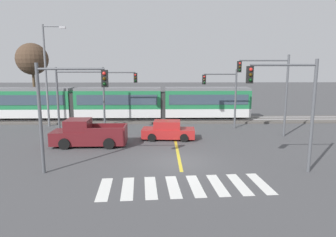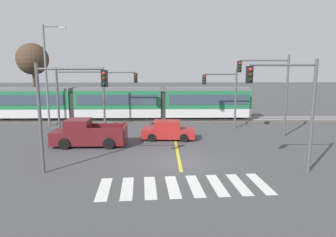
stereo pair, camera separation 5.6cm
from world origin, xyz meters
The scene contains 24 objects.
ground_plane centered at (0.00, 0.00, 0.00)m, with size 200.00×200.00×0.00m, color #474749.
track_bed centered at (0.00, 14.54, 0.09)m, with size 120.00×4.00×0.18m, color #56514C.
rail_near centered at (0.00, 13.82, 0.23)m, with size 120.00×0.08×0.10m, color #939399.
rail_far centered at (0.00, 15.26, 0.23)m, with size 120.00×0.08×0.10m, color #939399.
light_rail_tram centered at (-5.66, 14.53, 2.05)m, with size 28.00×2.64×3.43m.
crosswalk_stripe_0 centered at (-3.84, -4.03, 0.00)m, with size 0.56×2.80×0.01m, color silver.
crosswalk_stripe_1 centered at (-2.74, -3.96, 0.00)m, with size 0.56×2.80×0.01m, color silver.
crosswalk_stripe_2 centered at (-1.65, -3.88, 0.00)m, with size 0.56×2.80×0.01m, color silver.
crosswalk_stripe_3 centered at (-0.55, -3.81, 0.00)m, with size 0.56×2.80×0.01m, color silver.
crosswalk_stripe_4 centered at (0.55, -3.73, 0.00)m, with size 0.56×2.80×0.01m, color silver.
crosswalk_stripe_5 centered at (1.65, -3.66, 0.00)m, with size 0.56×2.80×0.01m, color silver.
crosswalk_stripe_6 centered at (2.74, -3.58, 0.00)m, with size 0.56×2.80×0.01m, color silver.
crosswalk_stripe_7 centered at (3.84, -3.51, 0.00)m, with size 0.56×2.80×0.01m, color silver.
lane_centre_line centered at (0.00, 5.38, 0.00)m, with size 0.20×14.31×0.01m, color gold.
sedan_crossing centered at (-0.56, 5.98, 0.70)m, with size 4.31×2.14×1.52m.
pickup_truck centered at (-6.53, 4.09, 0.84)m, with size 5.41×2.27×1.98m.
traffic_light_mid_right centered at (7.86, 6.81, 4.45)m, with size 4.25×0.38×6.75m.
traffic_light_far_right centered at (4.77, 10.28, 3.66)m, with size 3.25×0.38×5.56m.
traffic_light_near_right centered at (5.77, -1.93, 4.12)m, with size 3.75×0.38×6.17m.
traffic_light_near_left centered at (-6.31, -1.73, 4.00)m, with size 3.75×0.38×5.97m.
traffic_light_mid_left centered at (-8.29, 7.56, 3.86)m, with size 4.25×0.38×5.74m.
traffic_light_far_left centered at (-5.39, 10.53, 3.76)m, with size 3.25×0.38×5.76m.
street_lamp_west centered at (-12.02, 11.79, 5.46)m, with size 2.22×0.28×9.73m.
bare_tree_far_west centered at (-16.73, 19.73, 6.70)m, with size 3.81×3.81×8.65m.
Camera 1 is at (-1.14, -17.58, 5.71)m, focal length 32.00 mm.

